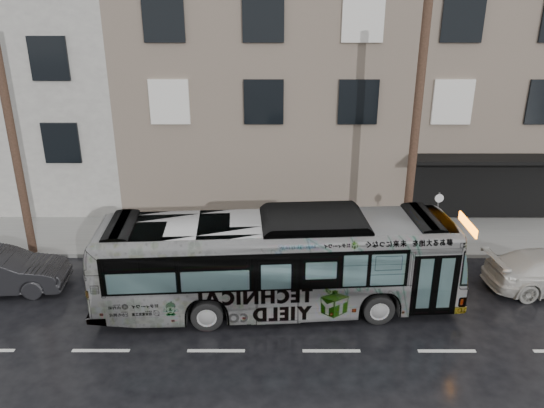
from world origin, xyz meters
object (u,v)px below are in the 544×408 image
Objects in this scene: utility_pole_rear at (12,136)px; utility_pole_front at (415,136)px; sign_post at (436,223)px; bus at (277,262)px.

utility_pole_front is at bearing 0.00° from utility_pole_rear.
utility_pole_front and utility_pole_rear have the same top height.
sign_post is (1.10, 0.00, -3.30)m from utility_pole_front.
sign_post is 6.84m from bus.
utility_pole_front is 1.00× the size of utility_pole_rear.
utility_pole_rear is 10.33m from bus.
utility_pole_rear is (-14.00, 0.00, 0.00)m from utility_pole_front.
utility_pole_rear reaches higher than sign_post.
sign_post is at bearing 0.00° from utility_pole_rear.
utility_pole_front is 0.81× the size of bus.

